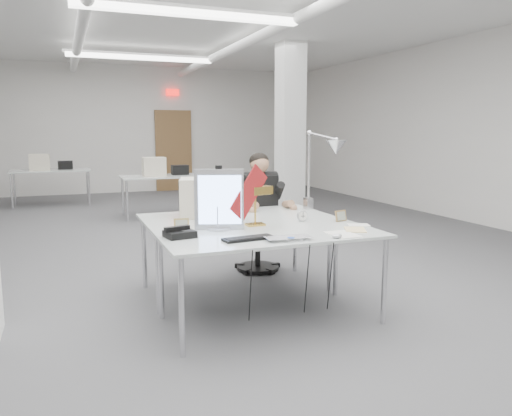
{
  "coord_description": "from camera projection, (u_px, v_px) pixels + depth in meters",
  "views": [
    {
      "loc": [
        -1.56,
        -6.17,
        1.58
      ],
      "look_at": [
        0.06,
        -2.0,
        0.88
      ],
      "focal_mm": 35.0,
      "sensor_mm": 36.0,
      "label": 1
    }
  ],
  "objects": [
    {
      "name": "laptop",
      "position": [
        291.0,
        240.0,
        3.74
      ],
      "size": [
        0.37,
        0.25,
        0.03
      ],
      "primitive_type": "imported",
      "rotation": [
        0.0,
        0.0,
        -0.05
      ],
      "color": "silver",
      "rests_on": "desk_main"
    },
    {
      "name": "desk_phone",
      "position": [
        180.0,
        234.0,
        3.89
      ],
      "size": [
        0.25,
        0.23,
        0.05
      ],
      "primitive_type": "cube",
      "rotation": [
        0.0,
        0.0,
        0.19
      ],
      "color": "black",
      "rests_on": "desk_main"
    },
    {
      "name": "paper_stack_a",
      "position": [
        343.0,
        234.0,
        3.99
      ],
      "size": [
        0.2,
        0.29,
        0.01
      ],
      "primitive_type": "cube",
      "rotation": [
        0.0,
        0.0,
        0.02
      ],
      "color": "white",
      "rests_on": "desk_main"
    },
    {
      "name": "office_chair",
      "position": [
        258.0,
        229.0,
        5.63
      ],
      "size": [
        0.5,
        0.5,
        0.95
      ],
      "primitive_type": null,
      "rotation": [
        0.0,
        0.0,
        0.07
      ],
      "color": "black",
      "rests_on": "room_shell"
    },
    {
      "name": "pennant",
      "position": [
        249.0,
        193.0,
        4.22
      ],
      "size": [
        0.41,
        0.2,
        0.48
      ],
      "primitive_type": "cube",
      "rotation": [
        0.0,
        -0.87,
        0.43
      ],
      "color": "maroon",
      "rests_on": "monitor"
    },
    {
      "name": "desk_main",
      "position": [
        271.0,
        234.0,
        4.07
      ],
      "size": [
        1.8,
        0.9,
        0.02
      ],
      "primitive_type": "cube",
      "color": "silver",
      "rests_on": "room_shell"
    },
    {
      "name": "monitor",
      "position": [
        219.0,
        200.0,
        4.16
      ],
      "size": [
        0.4,
        0.17,
        0.51
      ],
      "primitive_type": "cube",
      "rotation": [
        0.0,
        0.0,
        -0.33
      ],
      "color": "#A7A8AC",
      "rests_on": "desk_main"
    },
    {
      "name": "mouse",
      "position": [
        337.0,
        236.0,
        3.86
      ],
      "size": [
        0.1,
        0.07,
        0.03
      ],
      "primitive_type": "ellipsoid",
      "rotation": [
        0.0,
        0.0,
        -0.24
      ],
      "color": "silver",
      "rests_on": "desk_main"
    },
    {
      "name": "bg_desk_a",
      "position": [
        165.0,
        176.0,
        9.2
      ],
      "size": [
        1.6,
        0.8,
        0.02
      ],
      "primitive_type": "cube",
      "color": "silver",
      "rests_on": "room_shell"
    },
    {
      "name": "bg_desk_b",
      "position": [
        50.0,
        171.0,
        10.51
      ],
      "size": [
        1.6,
        0.8,
        0.02
      ],
      "primitive_type": "cube",
      "color": "silver",
      "rests_on": "room_shell"
    },
    {
      "name": "desk_clock",
      "position": [
        302.0,
        216.0,
        4.58
      ],
      "size": [
        0.1,
        0.03,
        0.1
      ],
      "primitive_type": "cylinder",
      "rotation": [
        1.57,
        0.0,
        -0.04
      ],
      "color": "#A9A9AD",
      "rests_on": "desk_main"
    },
    {
      "name": "picture_frame_left",
      "position": [
        181.0,
        224.0,
        4.17
      ],
      "size": [
        0.13,
        0.05,
        0.1
      ],
      "primitive_type": "cube",
      "rotation": [
        -0.21,
        0.0,
        -0.17
      ],
      "color": "#AF904B",
      "rests_on": "desk_main"
    },
    {
      "name": "desk_second",
      "position": [
        236.0,
        217.0,
        4.89
      ],
      "size": [
        1.8,
        0.9,
        0.02
      ],
      "primitive_type": "cube",
      "color": "silver",
      "rests_on": "room_shell"
    },
    {
      "name": "paper_stack_c",
      "position": [
        359.0,
        225.0,
        4.39
      ],
      "size": [
        0.21,
        0.18,
        0.01
      ],
      "primitive_type": "cube",
      "rotation": [
        0.0,
        0.0,
        -0.34
      ],
      "color": "silver",
      "rests_on": "desk_main"
    },
    {
      "name": "architect_lamp",
      "position": [
        320.0,
        173.0,
        5.0
      ],
      "size": [
        0.43,
        0.66,
        0.8
      ],
      "primitive_type": null,
      "rotation": [
        0.0,
        0.0,
        0.38
      ],
      "color": "silver",
      "rests_on": "desk_second"
    },
    {
      "name": "seated_person",
      "position": [
        259.0,
        193.0,
        5.52
      ],
      "size": [
        0.55,
        0.67,
        0.95
      ],
      "primitive_type": null,
      "rotation": [
        0.0,
        0.0,
        0.07
      ],
      "color": "black",
      "rests_on": "office_chair"
    },
    {
      "name": "beige_monitor",
      "position": [
        201.0,
        197.0,
        4.81
      ],
      "size": [
        0.48,
        0.47,
        0.37
      ],
      "primitive_type": "cube",
      "rotation": [
        0.0,
        0.0,
        -0.29
      ],
      "color": "beige",
      "rests_on": "desk_second"
    },
    {
      "name": "room_shell",
      "position": [
        194.0,
        121.0,
        6.36
      ],
      "size": [
        10.04,
        14.04,
        3.24
      ],
      "color": "#4A4A4D",
      "rests_on": "ground"
    },
    {
      "name": "picture_frame_right",
      "position": [
        341.0,
        216.0,
        4.58
      ],
      "size": [
        0.13,
        0.06,
        0.1
      ],
      "primitive_type": "cube",
      "rotation": [
        -0.21,
        0.0,
        0.26
      ],
      "color": "olive",
      "rests_on": "desk_main"
    },
    {
      "name": "keyboard",
      "position": [
        249.0,
        239.0,
        3.81
      ],
      "size": [
        0.41,
        0.17,
        0.02
      ],
      "primitive_type": "cube",
      "rotation": [
        0.0,
        0.0,
        0.1
      ],
      "color": "black",
      "rests_on": "desk_main"
    },
    {
      "name": "bankers_lamp",
      "position": [
        255.0,
        205.0,
        4.35
      ],
      "size": [
        0.35,
        0.2,
        0.37
      ],
      "primitive_type": null,
      "rotation": [
        0.0,
        0.0,
        0.22
      ],
      "color": "gold",
      "rests_on": "desk_main"
    },
    {
      "name": "paper_stack_b",
      "position": [
        355.0,
        230.0,
        4.18
      ],
      "size": [
        0.25,
        0.28,
        0.01
      ],
      "primitive_type": "cube",
      "rotation": [
        0.0,
        0.0,
        -0.46
      ],
      "color": "#E5C689",
      "rests_on": "desk_main"
    }
  ]
}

